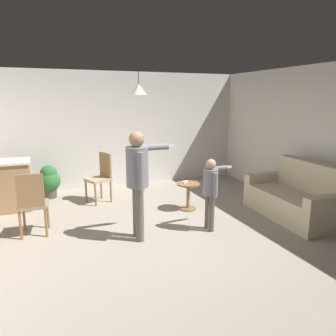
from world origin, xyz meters
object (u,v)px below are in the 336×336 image
Objects in this scene: potted_plant_corner at (49,180)px; spare_remote_on_table at (185,182)px; dining_chair_by_counter at (32,202)px; couch_floral at (295,199)px; dining_chair_centre_back at (101,176)px; side_table_by_couch at (188,193)px; person_adult at (138,174)px; person_child at (211,187)px.

potted_plant_corner reaches higher than spare_remote_on_table.
dining_chair_by_counter is 1.41× the size of potted_plant_corner.
dining_chair_by_counter is 2.00m from potted_plant_corner.
dining_chair_by_counter is (-4.32, 0.83, 0.21)m from couch_floral.
dining_chair_centre_back is at bearing 142.79° from spare_remote_on_table.
couch_floral is 1.91m from side_table_by_couch.
couch_floral is 1.99m from spare_remote_on_table.
person_child is (1.15, -0.10, -0.28)m from person_adult.
couch_floral reaches higher than potted_plant_corner.
person_child is 1.17× the size of dining_chair_by_counter.
potted_plant_corner is at bearing -155.34° from person_adult.
side_table_by_couch is at bearing 59.77° from couch_floral.
side_table_by_couch is 0.22m from spare_remote_on_table.
spare_remote_on_table is at bearing 10.93° from dining_chair_by_counter.
person_adult is (-1.24, -0.91, 0.68)m from side_table_by_couch.
person_adult is 1.39× the size of person_child.
person_child is at bearing -169.91° from dining_chair_centre_back.
dining_chair_by_counter and dining_chair_centre_back have the same top height.
person_child reaches higher than dining_chair_centre_back.
potted_plant_corner is (-2.34, 2.78, -0.33)m from person_child.
person_adult is at bearing 90.21° from couch_floral.
potted_plant_corner is at bearing 144.04° from side_table_by_couch.
side_table_by_couch is 4.00× the size of spare_remote_on_table.
couch_floral is 3.54× the size of side_table_by_couch.
person_adult is at bearing 163.28° from dining_chair_centre_back.
couch_floral is at bearing 84.62° from person_child.
spare_remote_on_table is (1.19, 0.96, -0.47)m from person_adult.
dining_chair_by_counter is (-1.48, 0.70, -0.46)m from person_adult.
potted_plant_corner reaches higher than side_table_by_couch.
spare_remote_on_table is at bearing 135.86° from side_table_by_couch.
spare_remote_on_table is at bearing -149.74° from dining_chair_centre_back.
person_adult reaches higher than spare_remote_on_table.
dining_chair_by_counter is at bearing -175.54° from side_table_by_couch.
person_adult reaches higher than potted_plant_corner.
couch_floral is 1.13× the size of person_adult.
potted_plant_corner is at bearing 58.02° from couch_floral.
dining_chair_centre_back is 1.19m from potted_plant_corner.
person_child is at bearing -11.55° from dining_chair_by_counter.
potted_plant_corner is at bearing 33.78° from dining_chair_centre_back.
person_adult is 2.99m from potted_plant_corner.
person_child is 8.98× the size of spare_remote_on_table.
couch_floral reaches higher than spare_remote_on_table.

